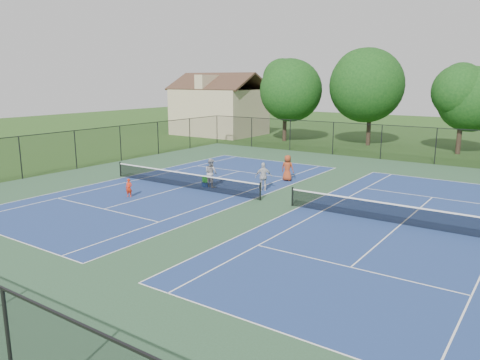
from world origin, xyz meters
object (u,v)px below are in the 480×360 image
Objects in this scene: bystander_c at (287,168)px; child_player at (129,188)px; tree_back_b at (371,82)px; clapboard_house at (219,110)px; tree_back_a at (285,87)px; tree_back_c at (463,95)px; bystander_a at (263,177)px; ball_crate at (205,185)px; instructor at (211,173)px; ball_hopper at (205,179)px.

child_player is at bearing 52.84° from bystander_c.
clapboard_house is (-19.00, -1.00, -3.50)m from tree_back_b.
tree_back_a is 5.11× the size of bystander_c.
tree_back_c is at bearing 42.99° from child_player.
clapboard_house is at bearing -49.91° from bystander_c.
clapboard_house reaches higher than bystander_a.
ball_crate is at bearing -72.79° from tree_back_a.
ball_crate is at bearing 46.87° from bystander_c.
ball_crate is (-0.33, -0.20, -0.78)m from instructor.
instructor is at bearing 48.38° from bystander_c.
tree_back_a is at bearing -176.82° from tree_back_c.
tree_back_b is at bearing -92.10° from bystander_c.
instructor is 3.50m from bystander_a.
clapboard_house is at bearing 125.45° from ball_crate.
bystander_a is at bearing 23.35° from child_player.
bystander_a is at bearing 19.30° from ball_hopper.
clapboard_house reaches higher than ball_crate.
child_player is at bearing -79.57° from tree_back_a.
bystander_c is (-0.18, 3.41, 0.00)m from bystander_a.
tree_back_b is at bearing -81.39° from instructor.
tree_back_b is 1.19× the size of tree_back_c.
tree_back_a is at bearing -167.47° from tree_back_b.
bystander_c reaches higher than ball_crate.
tree_back_a reaches higher than tree_back_c.
tree_back_a is at bearing -66.66° from bystander_c.
bystander_c is (10.63, -18.41, -5.14)m from tree_back_a.
child_player is (-12.89, -28.77, -4.93)m from tree_back_c.
clapboard_house is 29.73m from ball_crate.
tree_back_c is at bearing 65.78° from ball_hopper.
child_player is 2.90× the size of ball_crate.
child_player is 10.87m from bystander_c.
bystander_c reaches higher than ball_hopper.
bystander_c is 4.69× the size of ball_crate.
bystander_a is (1.81, -23.82, -5.70)m from tree_back_b.
clapboard_house is 28.41m from bystander_c.
tree_back_a is at bearing -5.71° from clapboard_house.
tree_back_a is 9.24m from tree_back_b.
child_player is at bearing -62.29° from clapboard_house.
tree_back_b is 24.56m from bystander_a.
tree_back_c is 7.59× the size of child_player.
child_player is 8.24m from bystander_a.
clapboard_house is 6.02× the size of bystander_c.
ball_crate is 0.91× the size of ball_hopper.
ball_crate is at bearing 0.00° from ball_hopper.
tree_back_b is 5.60× the size of bystander_c.
clapboard_house is 9.76× the size of child_player.
ball_crate is (-3.65, -1.28, -0.74)m from bystander_a.
tree_back_b reaches higher than bystander_c.
bystander_c is 4.28× the size of ball_hopper.
bystander_a reaches higher than ball_crate.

